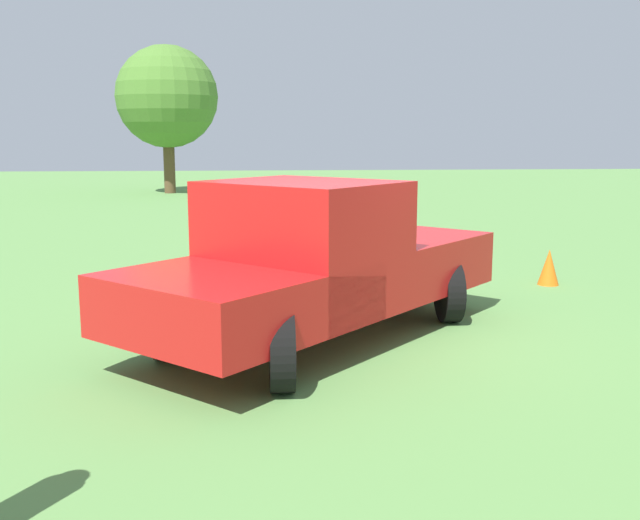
# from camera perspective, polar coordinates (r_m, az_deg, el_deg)

# --- Properties ---
(ground_plane) EXTENTS (80.00, 80.00, 0.00)m
(ground_plane) POSITION_cam_1_polar(r_m,az_deg,el_deg) (8.38, 1.18, -5.89)
(ground_plane) COLOR #5B8C47
(pickup_truck) EXTENTS (4.87, 4.73, 1.79)m
(pickup_truck) POSITION_cam_1_polar(r_m,az_deg,el_deg) (7.93, -0.57, 0.02)
(pickup_truck) COLOR black
(pickup_truck) RESTS_ON ground_plane
(tree_back_right) EXTENTS (3.98, 3.98, 5.76)m
(tree_back_right) POSITION_cam_1_polar(r_m,az_deg,el_deg) (29.54, -12.01, 12.48)
(tree_back_right) COLOR brown
(tree_back_right) RESTS_ON ground_plane
(traffic_cone) EXTENTS (0.32, 0.32, 0.55)m
(traffic_cone) POSITION_cam_1_polar(r_m,az_deg,el_deg) (11.61, 17.64, -0.54)
(traffic_cone) COLOR orange
(traffic_cone) RESTS_ON ground_plane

